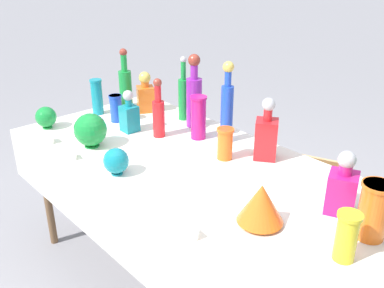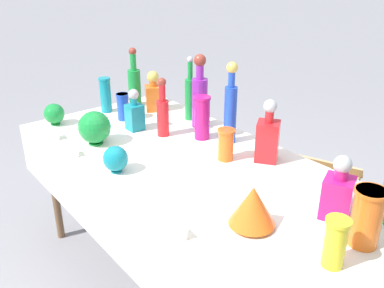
% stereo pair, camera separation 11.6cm
% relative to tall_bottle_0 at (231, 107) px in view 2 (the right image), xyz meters
% --- Properties ---
extents(display_table, '(1.96, 0.94, 0.76)m').
position_rel_tall_bottle_0_xyz_m(display_table, '(0.07, -0.34, -0.25)').
color(display_table, white).
rests_on(display_table, ground).
extents(tall_bottle_0, '(0.06, 0.06, 0.42)m').
position_rel_tall_bottle_0_xyz_m(tall_bottle_0, '(0.00, 0.00, 0.00)').
color(tall_bottle_0, blue).
rests_on(tall_bottle_0, display_table).
extents(tall_bottle_1, '(0.09, 0.09, 0.41)m').
position_rel_tall_bottle_0_xyz_m(tall_bottle_1, '(-0.27, 0.02, -0.02)').
color(tall_bottle_1, purple).
rests_on(tall_bottle_1, display_table).
extents(tall_bottle_2, '(0.08, 0.08, 0.37)m').
position_rel_tall_bottle_0_xyz_m(tall_bottle_2, '(-0.80, -0.08, -0.05)').
color(tall_bottle_2, '#198C38').
rests_on(tall_bottle_2, display_table).
extents(tall_bottle_4, '(0.06, 0.06, 0.37)m').
position_rel_tall_bottle_0_xyz_m(tall_bottle_4, '(-0.39, 0.05, -0.05)').
color(tall_bottle_4, '#198C38').
rests_on(tall_bottle_4, display_table).
extents(tall_bottle_5, '(0.06, 0.06, 0.32)m').
position_rel_tall_bottle_0_xyz_m(tall_bottle_5, '(-0.28, -0.22, -0.06)').
color(tall_bottle_5, red).
rests_on(tall_bottle_5, display_table).
extents(square_decanter_0, '(0.08, 0.08, 0.23)m').
position_rel_tall_bottle_0_xyz_m(square_decanter_0, '(-0.45, -0.29, -0.09)').
color(square_decanter_0, teal).
rests_on(square_decanter_0, display_table).
extents(square_decanter_1, '(0.13, 0.13, 0.25)m').
position_rel_tall_bottle_0_xyz_m(square_decanter_1, '(-0.65, -0.04, -0.08)').
color(square_decanter_1, orange).
rests_on(square_decanter_1, display_table).
extents(square_decanter_2, '(0.14, 0.14, 0.30)m').
position_rel_tall_bottle_0_xyz_m(square_decanter_2, '(0.26, -0.01, -0.07)').
color(square_decanter_2, red).
rests_on(square_decanter_2, display_table).
extents(square_decanter_3, '(0.14, 0.14, 0.25)m').
position_rel_tall_bottle_0_xyz_m(square_decanter_3, '(0.74, -0.16, -0.09)').
color(square_decanter_3, '#C61972').
rests_on(square_decanter_3, display_table).
extents(slender_vase_0, '(0.07, 0.07, 0.21)m').
position_rel_tall_bottle_0_xyz_m(slender_vase_0, '(-0.80, -0.28, -0.08)').
color(slender_vase_0, teal).
rests_on(slender_vase_0, display_table).
extents(slender_vase_1, '(0.08, 0.08, 0.17)m').
position_rel_tall_bottle_0_xyz_m(slender_vase_1, '(0.90, -0.40, -0.10)').
color(slender_vase_1, yellow).
rests_on(slender_vase_1, display_table).
extents(slender_vase_2, '(0.11, 0.11, 0.21)m').
position_rel_tall_bottle_0_xyz_m(slender_vase_2, '(0.90, -0.23, -0.08)').
color(slender_vase_2, orange).
rests_on(slender_vase_2, display_table).
extents(slender_vase_3, '(0.07, 0.07, 0.16)m').
position_rel_tall_bottle_0_xyz_m(slender_vase_3, '(-0.62, -0.27, -0.10)').
color(slender_vase_3, blue).
rests_on(slender_vase_3, display_table).
extents(slender_vase_4, '(0.08, 0.08, 0.15)m').
position_rel_tall_bottle_0_xyz_m(slender_vase_4, '(0.14, -0.15, -0.11)').
color(slender_vase_4, orange).
rests_on(slender_vase_4, display_table).
extents(slender_vase_5, '(0.09, 0.09, 0.23)m').
position_rel_tall_bottle_0_xyz_m(slender_vase_5, '(-0.12, -0.08, -0.07)').
color(slender_vase_5, '#C61972').
rests_on(slender_vase_5, display_table).
extents(fluted_vase_0, '(0.17, 0.17, 0.16)m').
position_rel_tall_bottle_0_xyz_m(fluted_vase_0, '(0.59, -0.44, -0.10)').
color(fluted_vase_0, orange).
rests_on(fluted_vase_0, display_table).
extents(round_bowl_0, '(0.17, 0.17, 0.17)m').
position_rel_tall_bottle_0_xyz_m(round_bowl_0, '(-0.41, -0.55, -0.10)').
color(round_bowl_0, '#198C38').
rests_on(round_bowl_0, display_table).
extents(round_bowl_1, '(0.12, 0.12, 0.12)m').
position_rel_tall_bottle_0_xyz_m(round_bowl_1, '(-0.79, -0.61, -0.12)').
color(round_bowl_1, '#198C38').
rests_on(round_bowl_1, display_table).
extents(round_bowl_2, '(0.11, 0.11, 0.12)m').
position_rel_tall_bottle_0_xyz_m(round_bowl_2, '(-0.07, -0.62, -0.12)').
color(round_bowl_2, teal).
rests_on(round_bowl_2, display_table).
extents(price_tag_left, '(0.06, 0.02, 0.04)m').
position_rel_tall_bottle_0_xyz_m(price_tag_left, '(0.49, -0.68, -0.17)').
color(price_tag_left, white).
rests_on(price_tag_left, display_table).
extents(price_tag_center, '(0.06, 0.02, 0.03)m').
position_rel_tall_bottle_0_xyz_m(price_tag_center, '(-0.35, -0.69, -0.17)').
color(price_tag_center, white).
rests_on(price_tag_center, display_table).
extents(price_tag_right, '(0.06, 0.02, 0.04)m').
position_rel_tall_bottle_0_xyz_m(price_tag_right, '(-0.60, -0.68, -0.17)').
color(price_tag_right, white).
rests_on(price_tag_right, display_table).
extents(cardboard_box_behind_left, '(0.51, 0.39, 0.33)m').
position_rel_tall_bottle_0_xyz_m(cardboard_box_behind_left, '(0.48, 0.81, -0.82)').
color(cardboard_box_behind_left, tan).
rests_on(cardboard_box_behind_left, ground).
extents(cardboard_box_behind_right, '(0.64, 0.57, 0.44)m').
position_rel_tall_bottle_0_xyz_m(cardboard_box_behind_right, '(0.07, 0.67, -0.77)').
color(cardboard_box_behind_right, tan).
rests_on(cardboard_box_behind_right, ground).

